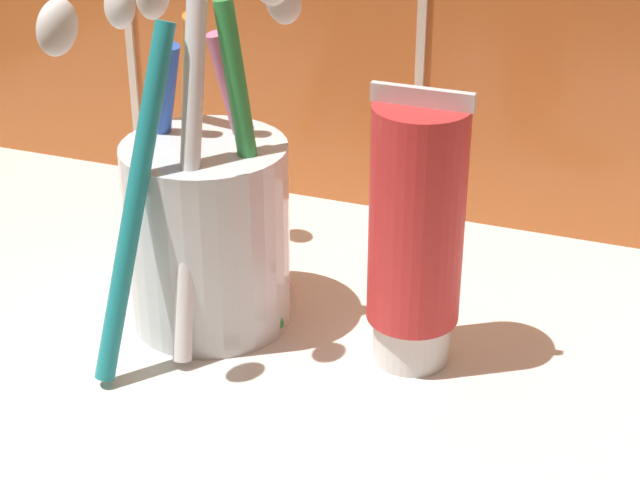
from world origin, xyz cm
name	(u,v)px	position (x,y,z in cm)	size (l,w,h in cm)	color
sink_counter	(268,387)	(0.00, 0.00, 1.00)	(73.33, 37.16, 2.00)	silver
toothbrush_cup	(206,218)	(-4.43, 3.26, 7.46)	(10.88, 16.34, 18.82)	silver
toothpaste_tube	(416,233)	(5.89, 3.28, 8.54)	(4.45, 4.24, 13.26)	white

